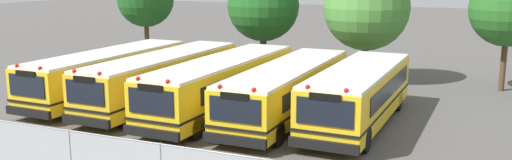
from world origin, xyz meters
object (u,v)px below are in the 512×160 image
object	(u,v)px
school_bus_4	(359,93)
tree_1	(264,6)
school_bus_3	(288,88)
tree_3	(506,8)
school_bus_1	(164,77)
tree_2	(367,7)
school_bus_2	(223,83)
school_bus_0	(109,73)

from	to	relation	value
school_bus_4	tree_1	size ratio (longest dim) A/B	1.51
school_bus_3	tree_1	xyz separation A→B (m)	(-5.17, 9.63, 3.03)
school_bus_4	tree_3	xyz separation A→B (m)	(5.70, 9.89, 3.16)
school_bus_4	tree_1	world-z (taller)	tree_1
school_bus_1	tree_2	distance (m)	12.74
tree_2	tree_3	size ratio (longest dim) A/B	1.06
tree_1	school_bus_2	bearing A→B (deg)	-78.52
school_bus_0	school_bus_4	bearing A→B (deg)	-177.30
tree_2	tree_3	distance (m)	7.43
school_bus_0	tree_3	world-z (taller)	tree_3
school_bus_3	school_bus_4	xyz separation A→B (m)	(3.22, 0.00, 0.06)
school_bus_4	school_bus_2	bearing A→B (deg)	4.71
school_bus_0	school_bus_4	distance (m)	12.99
school_bus_4	tree_2	bearing A→B (deg)	-78.16
school_bus_2	school_bus_3	world-z (taller)	school_bus_2
school_bus_4	tree_2	xyz separation A→B (m)	(-1.69, 9.22, 3.08)
school_bus_1	school_bus_4	world-z (taller)	school_bus_4
tree_1	school_bus_3	bearing A→B (deg)	-61.75
school_bus_0	tree_1	distance (m)	11.30
school_bus_0	school_bus_1	bearing A→B (deg)	-176.63
school_bus_1	school_bus_3	xyz separation A→B (m)	(6.54, 0.14, -0.05)
school_bus_0	school_bus_2	world-z (taller)	school_bus_2
school_bus_1	tree_2	world-z (taller)	tree_2
school_bus_3	school_bus_4	world-z (taller)	school_bus_4
school_bus_2	school_bus_4	size ratio (longest dim) A/B	1.15
school_bus_4	tree_2	world-z (taller)	tree_2
tree_3	tree_2	bearing A→B (deg)	-174.81
school_bus_3	school_bus_4	size ratio (longest dim) A/B	1.13
school_bus_2	tree_2	distance (m)	11.10
school_bus_1	school_bus_2	xyz separation A→B (m)	(3.39, -0.22, 0.01)
school_bus_0	tree_2	bearing A→B (deg)	-138.44
school_bus_0	tree_1	world-z (taller)	tree_1
school_bus_2	school_bus_3	size ratio (longest dim) A/B	1.02
tree_2	tree_3	xyz separation A→B (m)	(7.40, 0.67, 0.08)
school_bus_0	school_bus_3	xyz separation A→B (m)	(9.77, 0.24, -0.04)
school_bus_1	school_bus_4	distance (m)	9.76
tree_1	tree_2	size ratio (longest dim) A/B	0.96
tree_1	school_bus_1	bearing A→B (deg)	-97.95
school_bus_3	tree_2	world-z (taller)	tree_2
school_bus_2	tree_2	xyz separation A→B (m)	(4.68, 9.58, 3.07)
school_bus_0	school_bus_2	bearing A→B (deg)	-179.41
school_bus_2	school_bus_4	bearing A→B (deg)	-175.15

